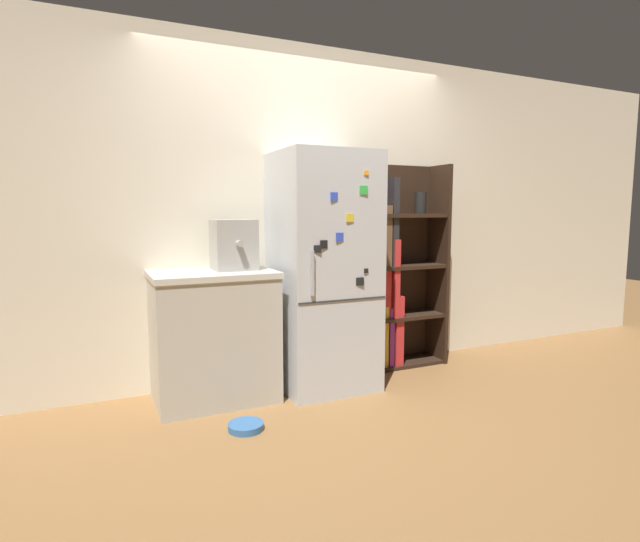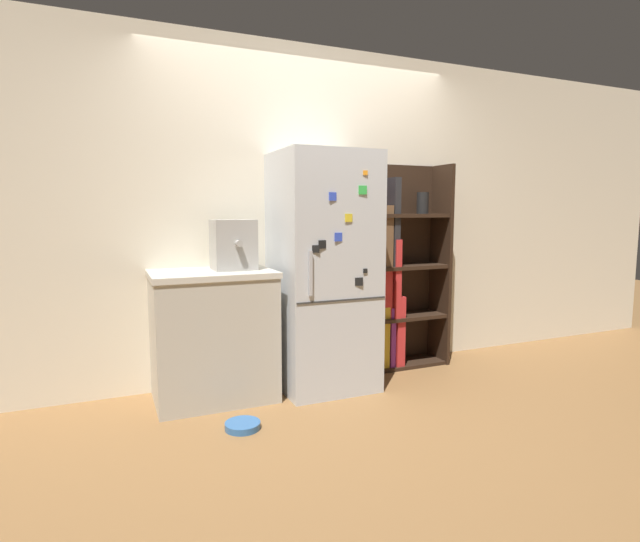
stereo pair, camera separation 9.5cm
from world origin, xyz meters
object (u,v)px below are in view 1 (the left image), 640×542
bookshelf (389,276)px  refrigerator (323,271)px  espresso_machine (234,245)px  pet_bowl (246,426)px

bookshelf → refrigerator: bearing=-163.8°
bookshelf → espresso_machine: (-1.37, -0.13, 0.31)m
refrigerator → espresso_machine: bearing=173.6°
refrigerator → bookshelf: (0.71, 0.21, -0.10)m
espresso_machine → pet_bowl: size_ratio=1.62×
bookshelf → espresso_machine: bookshelf is taller
bookshelf → pet_bowl: 1.81m
pet_bowl → espresso_machine: bearing=79.8°
refrigerator → pet_bowl: size_ratio=8.03×
bookshelf → espresso_machine: size_ratio=4.87×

